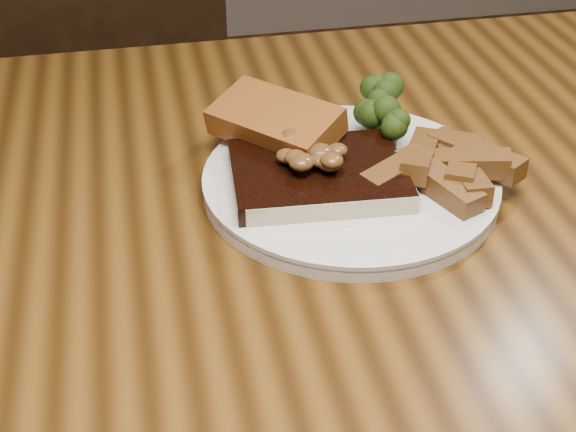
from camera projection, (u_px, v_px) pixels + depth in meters
The scene contains 9 objects.
dining_table at pixel (307, 329), 0.73m from camera, with size 1.60×0.90×0.75m.
chair_far at pixel (83, 137), 1.32m from camera, with size 0.50×0.50×0.91m.
plate at pixel (350, 183), 0.74m from camera, with size 0.27×0.27×0.01m, color silver.
steak at pixel (318, 177), 0.72m from camera, with size 0.15×0.12×0.02m, color black.
steak_bone at pixel (332, 212), 0.68m from camera, with size 0.15×0.01×0.02m, color #C1B795.
mushroom_pile at pixel (309, 151), 0.71m from camera, with size 0.07×0.07×0.03m, color brown, non-canonical shape.
garlic_bread at pixel (276, 140), 0.77m from camera, with size 0.12×0.07×0.03m, color brown.
potato_wedges at pixel (429, 170), 0.73m from camera, with size 0.12×0.12×0.02m, color brown, non-canonical shape.
broccoli_cluster at pixel (375, 123), 0.78m from camera, with size 0.08×0.08×0.04m, color #24380C, non-canonical shape.
Camera 1 is at (-0.13, -0.52, 1.16)m, focal length 50.00 mm.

